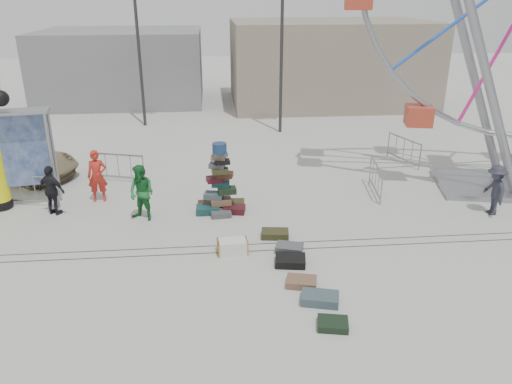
{
  "coord_description": "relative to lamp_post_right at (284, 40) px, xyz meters",
  "views": [
    {
      "loc": [
        -0.52,
        -11.51,
        6.68
      ],
      "look_at": [
        0.76,
        2.18,
        1.12
      ],
      "focal_mm": 35.0,
      "sensor_mm": 36.0,
      "label": 1
    }
  ],
  "objects": [
    {
      "name": "row_case_0",
      "position": [
        -1.85,
        -11.6,
        -4.38
      ],
      "size": [
        0.84,
        0.59,
        0.2
      ],
      "primitive_type": "cube",
      "rotation": [
        0.0,
        0.0,
        -0.12
      ],
      "color": "#35361B",
      "rests_on": "ground"
    },
    {
      "name": "row_case_3",
      "position": [
        -1.54,
        -14.22,
        -4.39
      ],
      "size": [
        0.83,
        0.68,
        0.18
      ],
      "primitive_type": "cube",
      "rotation": [
        0.0,
        0.0,
        -0.24
      ],
      "color": "brown",
      "rests_on": "ground"
    },
    {
      "name": "lamp_post_right",
      "position": [
        0.0,
        0.0,
        0.0
      ],
      "size": [
        1.41,
        0.25,
        8.0
      ],
      "color": "#2D2D30",
      "rests_on": "ground"
    },
    {
      "name": "row_case_5",
      "position": [
        -1.16,
        -15.9,
        -4.4
      ],
      "size": [
        0.74,
        0.62,
        0.17
      ],
      "primitive_type": "cube",
      "rotation": [
        0.0,
        0.0,
        -0.21
      ],
      "color": "black",
      "rests_on": "ground"
    },
    {
      "name": "barricade_wheel_front",
      "position": [
        2.1,
        -8.58,
        -3.93
      ],
      "size": [
        0.34,
        2.0,
        1.1
      ],
      "primitive_type": null,
      "rotation": [
        0.0,
        0.0,
        1.45
      ],
      "color": "gray",
      "rests_on": "ground"
    },
    {
      "name": "row_case_4",
      "position": [
        -1.24,
        -14.97,
        -4.37
      ],
      "size": [
        0.97,
        0.74,
        0.22
      ],
      "primitive_type": "cube",
      "rotation": [
        0.0,
        0.0,
        -0.26
      ],
      "color": "#3F555A",
      "rests_on": "ground"
    },
    {
      "name": "ground",
      "position": [
        -3.09,
        -13.0,
        -4.48
      ],
      "size": [
        90.0,
        90.0,
        0.0
      ],
      "primitive_type": "plane",
      "color": "#9E9E99",
      "rests_on": "ground"
    },
    {
      "name": "building_left",
      "position": [
        -9.09,
        9.0,
        -2.28
      ],
      "size": [
        10.0,
        8.0,
        4.4
      ],
      "primitive_type": "cube",
      "color": "gray",
      "rests_on": "ground"
    },
    {
      "name": "suitcase_tower",
      "position": [
        -3.37,
        -9.56,
        -3.84
      ],
      "size": [
        1.6,
        1.44,
        2.3
      ],
      "rotation": [
        0.0,
        0.0,
        -0.05
      ],
      "color": "#164442",
      "rests_on": "ground"
    },
    {
      "name": "row_case_2",
      "position": [
        -1.65,
        -13.19,
        -4.37
      ],
      "size": [
        0.87,
        0.72,
        0.22
      ],
      "primitive_type": "cube",
      "rotation": [
        0.0,
        0.0,
        -0.16
      ],
      "color": "black",
      "rests_on": "ground"
    },
    {
      "name": "pedestrian_red",
      "position": [
        -7.47,
        -8.34,
        -3.59
      ],
      "size": [
        0.69,
        0.48,
        1.79
      ],
      "primitive_type": "imported",
      "rotation": [
        0.0,
        0.0,
        0.09
      ],
      "color": "red",
      "rests_on": "ground"
    },
    {
      "name": "lamp_post_left",
      "position": [
        -7.0,
        2.0,
        0.0
      ],
      "size": [
        1.41,
        0.25,
        8.0
      ],
      "color": "#2D2D30",
      "rests_on": "ground"
    },
    {
      "name": "pedestrian_grey",
      "position": [
        5.29,
        -10.61,
        -3.66
      ],
      "size": [
        0.65,
        1.09,
        1.64
      ],
      "primitive_type": "imported",
      "rotation": [
        0.0,
        0.0,
        -1.61
      ],
      "color": "#262732",
      "rests_on": "ground"
    },
    {
      "name": "steamer_trunk",
      "position": [
        -3.13,
        -12.43,
        -4.29
      ],
      "size": [
        0.85,
        0.53,
        0.38
      ],
      "primitive_type": "cube",
      "rotation": [
        0.0,
        0.0,
        0.08
      ],
      "color": "silver",
      "rests_on": "ground"
    },
    {
      "name": "barricade_dummy_c",
      "position": [
        -7.11,
        -6.48,
        -3.93
      ],
      "size": [
        1.94,
        0.67,
        1.1
      ],
      "primitive_type": null,
      "rotation": [
        0.0,
        0.0,
        -0.29
      ],
      "color": "gray",
      "rests_on": "ground"
    },
    {
      "name": "track_line_far",
      "position": [
        -3.09,
        -12.0,
        -4.48
      ],
      "size": [
        40.0,
        0.04,
        0.01
      ],
      "primitive_type": "cube",
      "color": "#47443F",
      "rests_on": "ground"
    },
    {
      "name": "barricade_dummy_b",
      "position": [
        -9.97,
        -8.52,
        -3.93
      ],
      "size": [
        1.99,
        0.44,
        1.1
      ],
      "primitive_type": null,
      "rotation": [
        0.0,
        0.0,
        -0.17
      ],
      "color": "gray",
      "rests_on": "ground"
    },
    {
      "name": "parked_suv",
      "position": [
        -10.99,
        -5.64,
        -3.84
      ],
      "size": [
        5.09,
        3.8,
        1.28
      ],
      "primitive_type": "imported",
      "rotation": [
        0.0,
        0.0,
        1.16
      ],
      "color": "#8B7C5A",
      "rests_on": "ground"
    },
    {
      "name": "building_right",
      "position": [
        3.91,
        7.0,
        -1.98
      ],
      "size": [
        12.0,
        8.0,
        5.0
      ],
      "primitive_type": "cube",
      "color": "gray",
      "rests_on": "ground"
    },
    {
      "name": "track_line_near",
      "position": [
        -3.09,
        -12.4,
        -4.48
      ],
      "size": [
        40.0,
        0.04,
        0.01
      ],
      "primitive_type": "cube",
      "color": "#47443F",
      "rests_on": "ground"
    },
    {
      "name": "pedestrian_black",
      "position": [
        -8.68,
        -9.35,
        -3.67
      ],
      "size": [
        1.03,
        0.78,
        1.63
      ],
      "primitive_type": "imported",
      "rotation": [
        0.0,
        0.0,
        2.68
      ],
      "color": "black",
      "rests_on": "ground"
    },
    {
      "name": "row_case_1",
      "position": [
        -1.57,
        -12.51,
        -4.38
      ],
      "size": [
        0.85,
        0.7,
        0.2
      ],
      "primitive_type": "cube",
      "rotation": [
        0.0,
        0.0,
        -0.31
      ],
      "color": "#4F5256",
      "rests_on": "ground"
    },
    {
      "name": "pedestrian_green",
      "position": [
        -5.8,
        -10.01,
        -3.59
      ],
      "size": [
        1.09,
        1.02,
        1.78
      ],
      "primitive_type": "imported",
      "rotation": [
        0.0,
        0.0,
        -0.54
      ],
      "color": "#1A692B",
      "rests_on": "ground"
    },
    {
      "name": "barricade_wheel_back",
      "position": [
        4.31,
        -5.41,
        -3.93
      ],
      "size": [
        0.72,
        1.93,
        1.1
      ],
      "primitive_type": null,
      "rotation": [
        0.0,
        0.0,
        -1.25
      ],
      "color": "gray",
      "rests_on": "ground"
    }
  ]
}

